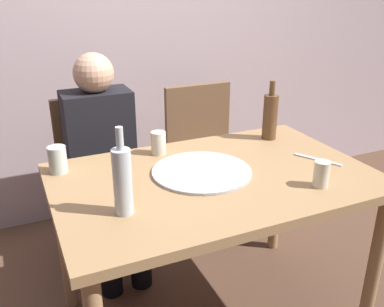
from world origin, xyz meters
TOP-DOWN VIEW (x-y plane):
  - back_wall at (0.00, 1.30)m, footprint 6.00×0.10m
  - dining_table at (0.00, 0.00)m, footprint 1.32×0.85m
  - pizza_tray at (-0.04, 0.04)m, footprint 0.42×0.42m
  - wine_bottle at (-0.43, -0.14)m, footprint 0.07×0.07m
  - beer_bottle at (0.45, 0.28)m, footprint 0.07×0.07m
  - tumbler_near at (-0.59, 0.30)m, footprint 0.08×0.08m
  - tumbler_far at (0.33, -0.26)m, footprint 0.06×0.06m
  - wine_glass at (-0.13, 0.32)m, footprint 0.07×0.07m
  - table_knife at (0.50, -0.05)m, footprint 0.12×0.20m
  - chair_left at (-0.31, 0.83)m, footprint 0.44×0.44m
  - chair_right at (0.36, 0.83)m, footprint 0.44×0.44m
  - guest_in_sweater at (-0.31, 0.67)m, footprint 0.36×0.56m

SIDE VIEW (x-z plane):
  - chair_left at x=-0.31m, z-range 0.06..0.96m
  - chair_right at x=0.36m, z-range 0.06..0.96m
  - guest_in_sweater at x=-0.31m, z-range 0.06..1.23m
  - dining_table at x=0.00m, z-range 0.29..1.04m
  - table_knife at x=0.50m, z-range 0.76..0.76m
  - pizza_tray at x=-0.04m, z-range 0.76..0.77m
  - tumbler_far at x=0.33m, z-range 0.76..0.86m
  - wine_glass at x=-0.13m, z-range 0.76..0.86m
  - tumbler_near at x=-0.59m, z-range 0.76..0.87m
  - beer_bottle at x=0.45m, z-range 0.73..1.02m
  - wine_bottle at x=-0.43m, z-range 0.72..1.04m
  - back_wall at x=0.00m, z-range 0.00..2.60m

